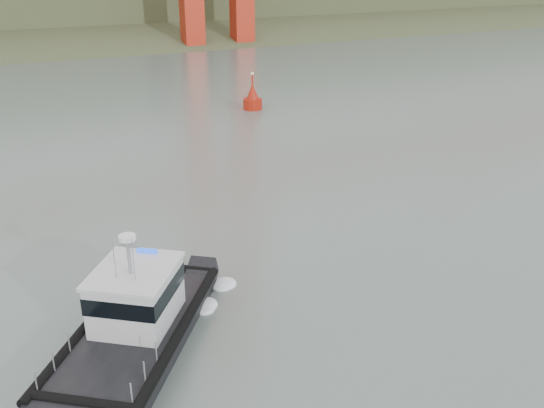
# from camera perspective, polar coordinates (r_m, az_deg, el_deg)

# --- Properties ---
(ground) EXTENTS (400.00, 400.00, 0.00)m
(ground) POSITION_cam_1_polar(r_m,az_deg,el_deg) (22.90, 8.04, -14.96)
(ground) COLOR #51615A
(ground) RESTS_ON ground
(patrol_boat) EXTENTS (8.58, 10.08, 4.77)m
(patrol_boat) POSITION_cam_1_polar(r_m,az_deg,el_deg) (23.68, -12.77, -10.39)
(patrol_boat) COLOR black
(patrol_boat) RESTS_ON ground
(nav_buoy) EXTENTS (1.76, 1.76, 3.67)m
(nav_buoy) POSITION_cam_1_polar(r_m,az_deg,el_deg) (57.27, -1.84, 9.86)
(nav_buoy) COLOR #A21A0B
(nav_buoy) RESTS_ON ground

